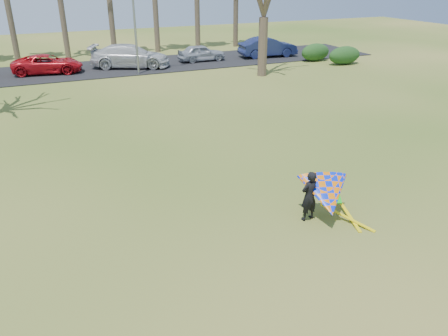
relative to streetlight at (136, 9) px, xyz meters
name	(u,v)px	position (x,y,z in m)	size (l,w,h in m)	color
ground	(252,228)	(-2.16, -22.00, -4.46)	(100.00, 100.00, 0.00)	#285713
parking_strip	(104,68)	(-2.16, 3.00, -4.43)	(46.00, 7.00, 0.06)	black
streetlight	(136,9)	(0.00, 0.00, 0.00)	(2.28, 0.18, 8.00)	gray
hedge_near	(344,55)	(15.87, -2.98, -3.75)	(2.86, 1.30, 1.43)	#183C16
hedge_far	(315,52)	(14.56, -0.82, -3.75)	(2.58, 1.21, 1.43)	#193E16
car_2	(48,64)	(-6.15, 2.69, -3.73)	(2.23, 4.84, 1.35)	red
car_3	(130,56)	(-0.17, 2.43, -3.54)	(2.41, 5.93, 1.72)	silver
car_4	(201,53)	(5.79, 2.72, -3.74)	(1.56, 3.87, 1.32)	#A3A9B1
car_5	(268,47)	(11.77, 2.25, -3.58)	(1.74, 5.00, 1.65)	navy
kite_flyer	(325,195)	(0.02, -22.44, -3.62)	(2.13, 2.39, 2.02)	black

